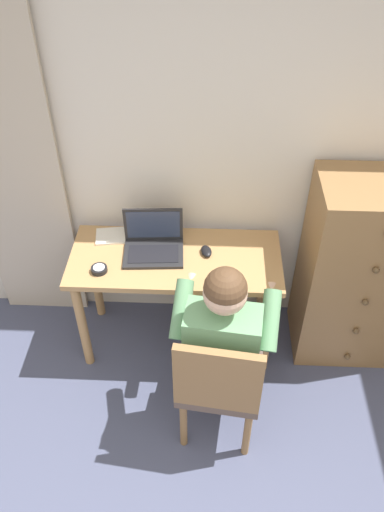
{
  "coord_description": "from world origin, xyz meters",
  "views": [
    {
      "loc": [
        -0.04,
        -0.32,
        2.7
      ],
      "look_at": [
        -0.13,
        1.76,
        0.83
      ],
      "focal_mm": 36.09,
      "sensor_mm": 36.0,
      "label": 1
    }
  ],
  "objects_px": {
    "laptop": "(153,244)",
    "computer_mouse": "(206,251)",
    "chair": "(219,382)",
    "desk_clock": "(99,269)",
    "notebook_pad": "(114,236)",
    "person_seated": "(224,331)",
    "desk": "(176,272)",
    "dresser": "(357,272)"
  },
  "relations": [
    {
      "from": "computer_mouse",
      "to": "desk_clock",
      "type": "relative_size",
      "value": 1.11
    },
    {
      "from": "person_seated",
      "to": "notebook_pad",
      "type": "xyz_separation_m",
      "value": [
        -0.66,
        0.65,
        0.07
      ]
    },
    {
      "from": "desk_clock",
      "to": "notebook_pad",
      "type": "xyz_separation_m",
      "value": [
        0.03,
        0.3,
        -0.01
      ]
    },
    {
      "from": "dresser",
      "to": "desk_clock",
      "type": "relative_size",
      "value": 13.63
    },
    {
      "from": "desk",
      "to": "computer_mouse",
      "type": "relative_size",
      "value": 12.15
    },
    {
      "from": "notebook_pad",
      "to": "dresser",
      "type": "bearing_deg",
      "value": -12.8
    },
    {
      "from": "desk",
      "to": "chair",
      "type": "relative_size",
      "value": 1.39
    },
    {
      "from": "laptop",
      "to": "desk_clock",
      "type": "bearing_deg",
      "value": -146.44
    },
    {
      "from": "laptop",
      "to": "person_seated",
      "type": "bearing_deg",
      "value": -52.8
    },
    {
      "from": "computer_mouse",
      "to": "notebook_pad",
      "type": "distance_m",
      "value": 0.57
    },
    {
      "from": "laptop",
      "to": "computer_mouse",
      "type": "bearing_deg",
      "value": -2.4
    },
    {
      "from": "dresser",
      "to": "notebook_pad",
      "type": "relative_size",
      "value": 5.84
    },
    {
      "from": "chair",
      "to": "desk_clock",
      "type": "bearing_deg",
      "value": 141.74
    },
    {
      "from": "dresser",
      "to": "desk",
      "type": "bearing_deg",
      "value": -177.51
    },
    {
      "from": "desk",
      "to": "laptop",
      "type": "height_order",
      "value": "laptop"
    },
    {
      "from": "person_seated",
      "to": "laptop",
      "type": "relative_size",
      "value": 3.36
    },
    {
      "from": "computer_mouse",
      "to": "person_seated",
      "type": "bearing_deg",
      "value": -92.66
    },
    {
      "from": "computer_mouse",
      "to": "notebook_pad",
      "type": "height_order",
      "value": "computer_mouse"
    },
    {
      "from": "desk",
      "to": "notebook_pad",
      "type": "bearing_deg",
      "value": 156.6
    },
    {
      "from": "person_seated",
      "to": "desk_clock",
      "type": "relative_size",
      "value": 13.27
    },
    {
      "from": "dresser",
      "to": "computer_mouse",
      "type": "distance_m",
      "value": 0.9
    },
    {
      "from": "person_seated",
      "to": "notebook_pad",
      "type": "relative_size",
      "value": 5.69
    },
    {
      "from": "person_seated",
      "to": "computer_mouse",
      "type": "bearing_deg",
      "value": 101.3
    },
    {
      "from": "dresser",
      "to": "chair",
      "type": "bearing_deg",
      "value": -138.25
    },
    {
      "from": "desk",
      "to": "laptop",
      "type": "relative_size",
      "value": 3.42
    },
    {
      "from": "laptop",
      "to": "computer_mouse",
      "type": "distance_m",
      "value": 0.31
    },
    {
      "from": "desk",
      "to": "person_seated",
      "type": "bearing_deg",
      "value": -60.04
    },
    {
      "from": "chair",
      "to": "desk_clock",
      "type": "height_order",
      "value": "chair"
    },
    {
      "from": "computer_mouse",
      "to": "dresser",
      "type": "bearing_deg",
      "value": -13.47
    },
    {
      "from": "laptop",
      "to": "computer_mouse",
      "type": "height_order",
      "value": "laptop"
    },
    {
      "from": "chair",
      "to": "notebook_pad",
      "type": "distance_m",
      "value": 1.08
    },
    {
      "from": "desk",
      "to": "person_seated",
      "type": "distance_m",
      "value": 0.57
    },
    {
      "from": "desk",
      "to": "desk_clock",
      "type": "distance_m",
      "value": 0.46
    },
    {
      "from": "laptop",
      "to": "notebook_pad",
      "type": "distance_m",
      "value": 0.28
    },
    {
      "from": "chair",
      "to": "computer_mouse",
      "type": "relative_size",
      "value": 8.76
    },
    {
      "from": "desk",
      "to": "person_seated",
      "type": "height_order",
      "value": "person_seated"
    },
    {
      "from": "desk",
      "to": "desk_clock",
      "type": "xyz_separation_m",
      "value": [
        -0.41,
        -0.14,
        0.13
      ]
    },
    {
      "from": "person_seated",
      "to": "notebook_pad",
      "type": "bearing_deg",
      "value": 135.41
    },
    {
      "from": "dresser",
      "to": "computer_mouse",
      "type": "xyz_separation_m",
      "value": [
        -0.89,
        -0.01,
        0.13
      ]
    },
    {
      "from": "dresser",
      "to": "laptop",
      "type": "bearing_deg",
      "value": 179.75
    },
    {
      "from": "chair",
      "to": "computer_mouse",
      "type": "bearing_deg",
      "value": 96.92
    },
    {
      "from": "chair",
      "to": "desk_clock",
      "type": "relative_size",
      "value": 9.73
    }
  ]
}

